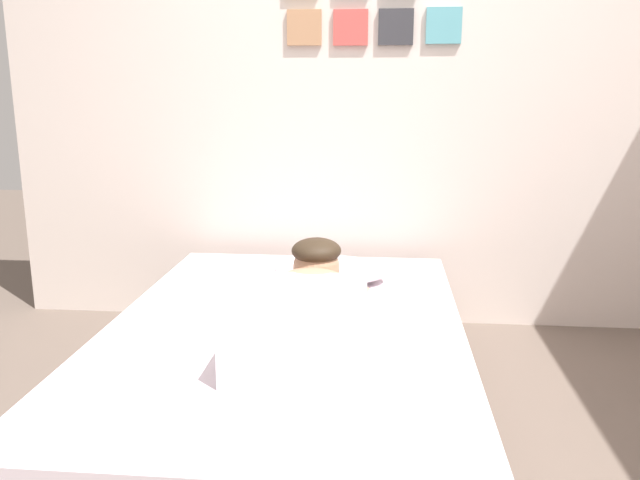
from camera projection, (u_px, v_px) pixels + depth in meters
back_wall at (373, 88)px, 3.36m from camera, size 3.87×0.12×2.50m
bed at (286, 373)px, 2.48m from camera, size 1.35×2.07×0.39m
pillow at (331, 270)px, 2.94m from camera, size 0.52×0.32×0.11m
person_lying at (306, 307)px, 2.29m from camera, size 0.43×0.92×0.27m
coffee_cup at (344, 280)px, 2.85m from camera, size 0.12×0.09×0.07m
cell_phone at (300, 382)px, 1.94m from camera, size 0.07×0.14×0.01m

